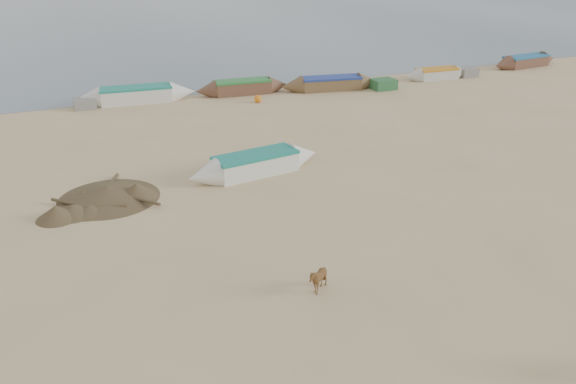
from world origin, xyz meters
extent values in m
plane|color=tan|center=(0.00, 0.00, 0.00)|extent=(140.00, 140.00, 0.00)
plane|color=slate|center=(0.00, 82.00, 0.01)|extent=(160.00, 160.00, 0.00)
imported|color=brown|center=(-1.00, -0.35, 0.40)|extent=(0.78, 0.71, 0.79)
cone|color=brown|center=(-5.43, 8.16, 0.24)|extent=(4.20, 4.20, 0.47)
sphere|color=orange|center=(4.42, 18.73, 0.22)|extent=(0.44, 0.44, 0.44)
cube|color=gray|center=(-5.08, 21.48, 0.28)|extent=(1.20, 1.10, 0.56)
cube|color=#2D6438|center=(13.01, 18.67, 0.32)|extent=(1.50, 1.20, 0.64)
cube|color=gray|center=(20.43, 19.57, 0.30)|extent=(1.30, 1.20, 0.60)
camera|label=1|loc=(-6.81, -11.79, 8.66)|focal=35.00mm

